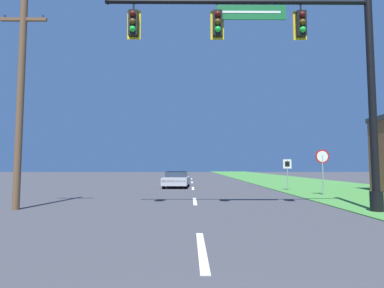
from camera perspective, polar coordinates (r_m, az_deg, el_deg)
grass_verge_right at (r=31.90m, az=19.37°, el=-6.86°), size 10.00×110.00×0.04m
road_center_line at (r=22.06m, az=0.18°, el=-8.44°), size 0.16×34.80×0.01m
signal_mast at (r=12.00m, az=19.68°, el=14.43°), size 10.01×0.47×8.55m
car_ahead at (r=23.37m, az=-2.95°, el=-6.72°), size 2.03×4.52×1.19m
stop_sign at (r=18.07m, az=23.60°, el=-3.13°), size 0.76×0.07×2.50m
route_sign_post at (r=20.80m, az=17.69°, el=-4.30°), size 0.55×0.06×2.03m
utility_pole_near at (r=13.43m, az=-29.88°, el=7.78°), size 1.80×0.26×8.29m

